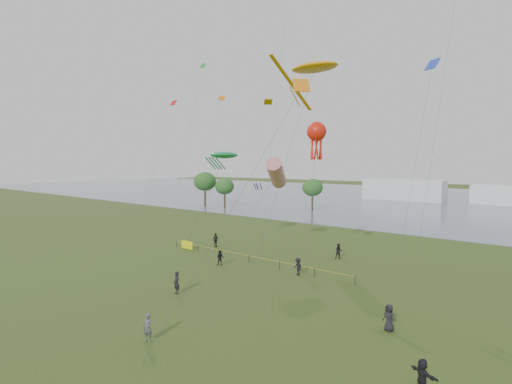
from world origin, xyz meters
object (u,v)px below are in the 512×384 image
Objects in this scene: fence at (209,249)px; kite_octopus at (317,132)px; kite_flyer at (148,328)px; kite_stingray at (314,68)px.

fence is 18.30m from kite_octopus.
fence is at bearing 106.23° from kite_flyer.
kite_flyer is at bearing -94.59° from kite_octopus.
kite_stingray reaches higher than fence.
kite_stingray is at bearing 19.04° from fence.
kite_flyer is 0.11× the size of kite_octopus.
kite_flyer reaches higher than fence.
kite_stingray is (11.51, 3.97, 19.88)m from fence.
kite_stingray is at bearing 158.13° from kite_octopus.
kite_flyer is 0.08× the size of kite_stingray.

